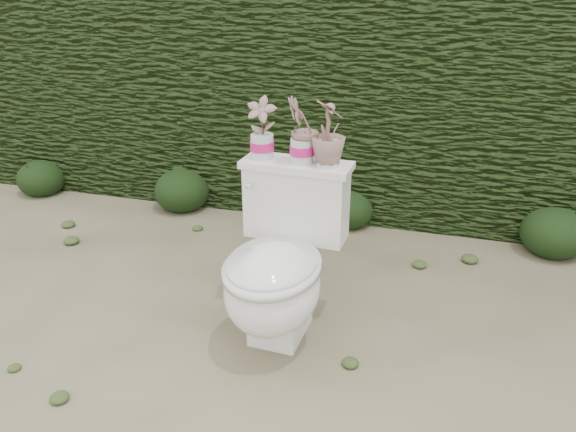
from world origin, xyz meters
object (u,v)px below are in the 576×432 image
(potted_plant_left, at_px, (262,130))
(potted_plant_right, at_px, (329,135))
(potted_plant_center, at_px, (302,132))
(toilet, at_px, (279,268))

(potted_plant_left, height_order, potted_plant_right, potted_plant_right)
(potted_plant_left, bearing_deg, potted_plant_center, -3.01)
(potted_plant_left, bearing_deg, toilet, -58.38)
(potted_plant_center, bearing_deg, toilet, 22.98)
(toilet, relative_size, potted_plant_center, 2.77)
(potted_plant_center, height_order, potted_plant_right, potted_plant_center)
(potted_plant_center, bearing_deg, potted_plant_right, 118.92)
(toilet, xyz_separation_m, potted_plant_center, (0.04, 0.24, 0.56))
(potted_plant_right, bearing_deg, potted_plant_center, 52.04)
(potted_plant_left, relative_size, potted_plant_right, 0.96)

